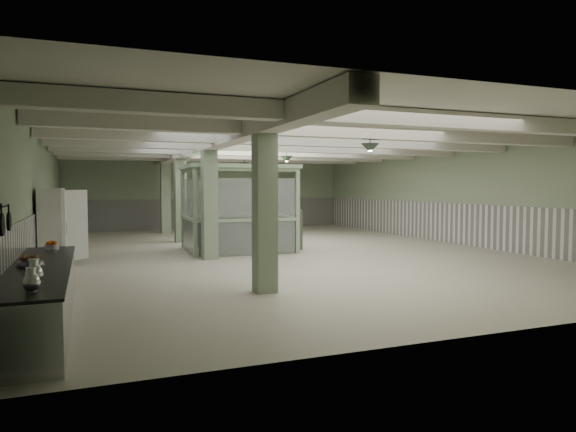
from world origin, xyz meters
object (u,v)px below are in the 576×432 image
object	(u,v)px
prep_counter	(40,294)
filing_cabinet	(295,230)
walkin_cooler	(54,232)
guard_booth	(238,194)

from	to	relation	value
prep_counter	filing_cabinet	bearing A→B (deg)	45.37
prep_counter	filing_cabinet	size ratio (longest dim) A/B	4.04
prep_counter	walkin_cooler	xyz separation A→B (m)	(-0.08, 5.47, 0.53)
prep_counter	walkin_cooler	distance (m)	5.50
walkin_cooler	guard_booth	bearing A→B (deg)	22.31
walkin_cooler	guard_booth	xyz separation A→B (m)	(5.46, 2.24, 0.89)
walkin_cooler	filing_cabinet	size ratio (longest dim) A/B	1.63
walkin_cooler	filing_cabinet	distance (m)	7.67
prep_counter	guard_booth	world-z (taller)	guard_booth
guard_booth	filing_cabinet	xyz separation A→B (m)	(1.95, -0.29, -1.22)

